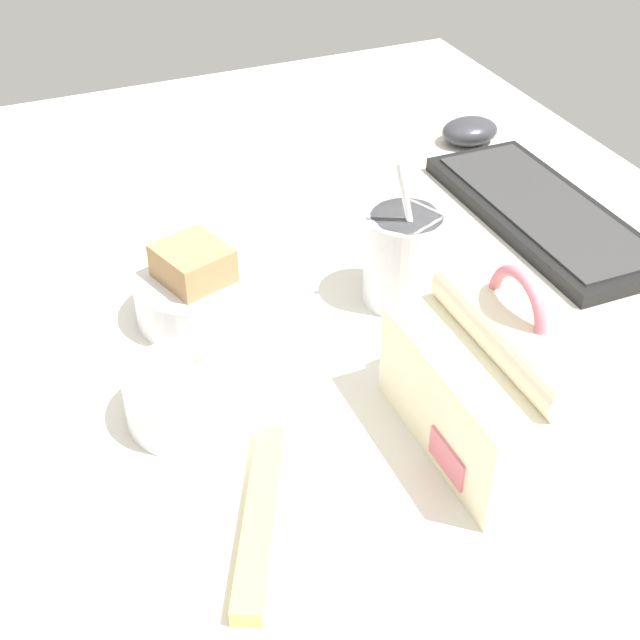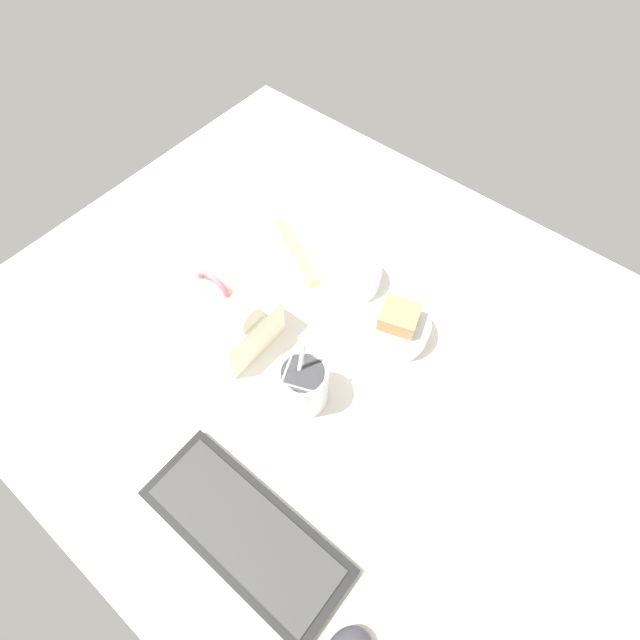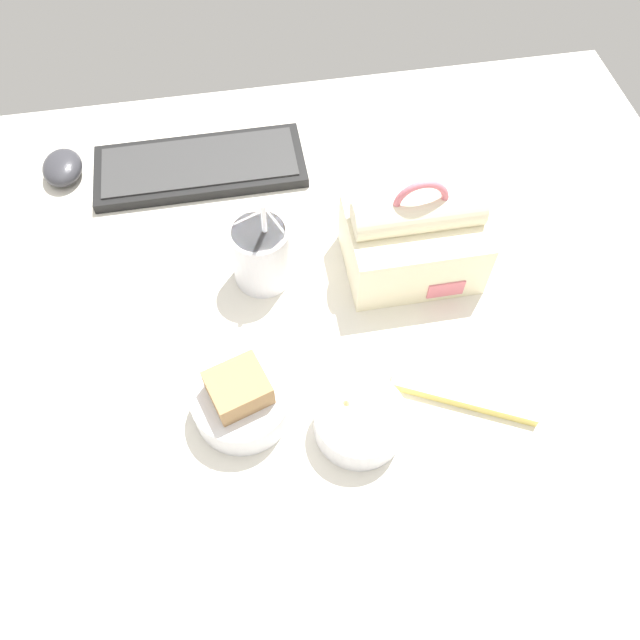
# 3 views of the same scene
# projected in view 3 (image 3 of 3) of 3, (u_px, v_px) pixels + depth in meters

# --- Properties ---
(desk_surface) EXTENTS (1.40, 1.10, 0.02)m
(desk_surface) POSITION_uv_depth(u_px,v_px,m) (281.00, 344.00, 0.88)
(desk_surface) COLOR silver
(desk_surface) RESTS_ON ground
(keyboard) EXTENTS (0.35, 0.14, 0.02)m
(keyboard) POSITION_uv_depth(u_px,v_px,m) (200.00, 166.00, 1.04)
(keyboard) COLOR black
(keyboard) RESTS_ON desk_surface
(lunch_bag) EXTENTS (0.19, 0.15, 0.17)m
(lunch_bag) POSITION_uv_depth(u_px,v_px,m) (413.00, 239.00, 0.89)
(lunch_bag) COLOR #EFE5C1
(lunch_bag) RESTS_ON desk_surface
(soup_cup) EXTENTS (0.09, 0.09, 0.17)m
(soup_cup) POSITION_uv_depth(u_px,v_px,m) (261.00, 253.00, 0.89)
(soup_cup) COLOR silver
(soup_cup) RESTS_ON desk_surface
(bento_bowl_sandwich) EXTENTS (0.13, 0.13, 0.09)m
(bento_bowl_sandwich) POSITION_uv_depth(u_px,v_px,m) (241.00, 400.00, 0.79)
(bento_bowl_sandwich) COLOR silver
(bento_bowl_sandwich) RESTS_ON desk_surface
(bento_bowl_snacks) EXTENTS (0.12, 0.12, 0.06)m
(bento_bowl_snacks) POSITION_uv_depth(u_px,v_px,m) (359.00, 420.00, 0.78)
(bento_bowl_snacks) COLOR silver
(bento_bowl_snacks) RESTS_ON desk_surface
(computer_mouse) EXTENTS (0.06, 0.08, 0.04)m
(computer_mouse) POSITION_uv_depth(u_px,v_px,m) (62.00, 167.00, 1.03)
(computer_mouse) COLOR #333338
(computer_mouse) RESTS_ON desk_surface
(chopstick_case) EXTENTS (0.18, 0.11, 0.02)m
(chopstick_case) POSITION_uv_depth(u_px,v_px,m) (464.00, 397.00, 0.82)
(chopstick_case) COLOR #EFD666
(chopstick_case) RESTS_ON desk_surface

